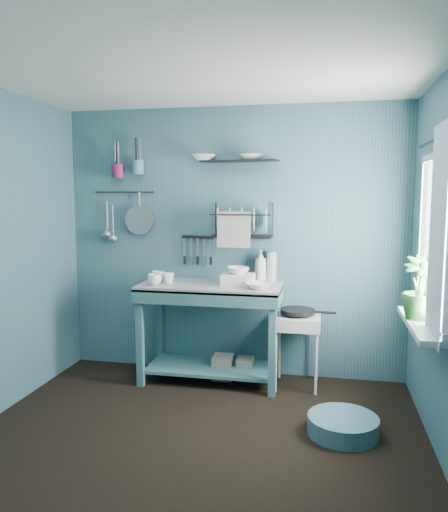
% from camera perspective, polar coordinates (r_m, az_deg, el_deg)
% --- Properties ---
extents(floor, '(3.20, 3.20, 0.00)m').
position_cam_1_polar(floor, '(3.62, -3.72, -20.89)').
color(floor, black).
rests_on(floor, ground).
extents(ceiling, '(3.20, 3.20, 0.00)m').
position_cam_1_polar(ceiling, '(3.30, -4.09, 21.13)').
color(ceiling, silver).
rests_on(ceiling, ground).
extents(wall_back, '(3.20, 0.00, 3.20)m').
position_cam_1_polar(wall_back, '(4.68, 1.00, 1.57)').
color(wall_back, '#35606D').
rests_on(wall_back, ground).
extents(wall_front, '(3.20, 0.00, 3.20)m').
position_cam_1_polar(wall_front, '(1.85, -16.42, -7.12)').
color(wall_front, '#35606D').
rests_on(wall_front, ground).
extents(work_counter, '(1.37, 0.86, 0.90)m').
position_cam_1_polar(work_counter, '(4.60, -1.46, -8.70)').
color(work_counter, '#33686D').
rests_on(work_counter, floor).
extents(mug_left, '(0.12, 0.12, 0.10)m').
position_cam_1_polar(mug_left, '(4.47, -7.96, -2.67)').
color(mug_left, white).
rests_on(mug_left, work_counter).
extents(mug_mid, '(0.14, 0.14, 0.09)m').
position_cam_1_polar(mug_mid, '(4.53, -6.34, -2.54)').
color(mug_mid, white).
rests_on(mug_mid, work_counter).
extents(mug_right, '(0.17, 0.17, 0.10)m').
position_cam_1_polar(mug_right, '(4.62, -7.53, -2.34)').
color(mug_right, white).
rests_on(mug_right, work_counter).
extents(wash_tub, '(0.28, 0.22, 0.10)m').
position_cam_1_polar(wash_tub, '(4.42, 1.63, -2.70)').
color(wash_tub, silver).
rests_on(wash_tub, work_counter).
extents(tub_bowl, '(0.20, 0.19, 0.06)m').
position_cam_1_polar(tub_bowl, '(4.41, 1.63, -1.67)').
color(tub_bowl, white).
rests_on(tub_bowl, wash_tub).
extents(soap_bottle, '(0.11, 0.12, 0.30)m').
position_cam_1_polar(soap_bottle, '(4.59, 4.19, -1.09)').
color(soap_bottle, silver).
rests_on(soap_bottle, work_counter).
extents(water_bottle, '(0.09, 0.09, 0.28)m').
position_cam_1_polar(water_bottle, '(4.60, 5.46, -1.20)').
color(water_bottle, '#B4C0C9').
rests_on(water_bottle, work_counter).
extents(counter_bowl, '(0.22, 0.22, 0.05)m').
position_cam_1_polar(counter_bowl, '(4.27, 3.97, -3.38)').
color(counter_bowl, white).
rests_on(counter_bowl, work_counter).
extents(hotplate_stand, '(0.42, 0.42, 0.64)m').
position_cam_1_polar(hotplate_stand, '(4.54, 8.33, -10.66)').
color(hotplate_stand, silver).
rests_on(hotplate_stand, floor).
extents(frying_pan, '(0.30, 0.30, 0.03)m').
position_cam_1_polar(frying_pan, '(4.44, 8.41, -6.25)').
color(frying_pan, black).
rests_on(frying_pan, hotplate_stand).
extents(knife_strip, '(0.32, 0.07, 0.03)m').
position_cam_1_polar(knife_strip, '(4.72, -3.02, 2.17)').
color(knife_strip, black).
rests_on(knife_strip, wall_back).
extents(dish_rack, '(0.56, 0.26, 0.32)m').
position_cam_1_polar(dish_rack, '(4.52, 2.06, 4.16)').
color(dish_rack, black).
rests_on(dish_rack, wall_back).
extents(upper_shelf, '(0.72, 0.25, 0.01)m').
position_cam_1_polar(upper_shelf, '(4.56, 1.75, 10.80)').
color(upper_shelf, black).
rests_on(upper_shelf, wall_back).
extents(shelf_bowl_left, '(0.23, 0.23, 0.05)m').
position_cam_1_polar(shelf_bowl_left, '(4.63, -2.34, 11.48)').
color(shelf_bowl_left, white).
rests_on(shelf_bowl_left, upper_shelf).
extents(shelf_bowl_right, '(0.24, 0.24, 0.05)m').
position_cam_1_polar(shelf_bowl_right, '(4.55, 3.18, 11.29)').
color(shelf_bowl_right, white).
rests_on(shelf_bowl_right, upper_shelf).
extents(utensil_cup_magenta, '(0.11, 0.11, 0.13)m').
position_cam_1_polar(utensil_cup_magenta, '(4.91, -12.00, 9.47)').
color(utensil_cup_magenta, '#961B58').
rests_on(utensil_cup_magenta, wall_back).
extents(utensil_cup_teal, '(0.11, 0.11, 0.13)m').
position_cam_1_polar(utensil_cup_teal, '(4.84, -9.81, 9.96)').
color(utensil_cup_teal, teal).
rests_on(utensil_cup_teal, wall_back).
extents(colander, '(0.28, 0.03, 0.28)m').
position_cam_1_polar(colander, '(4.87, -9.66, 4.07)').
color(colander, '#95999D').
rests_on(colander, wall_back).
extents(ladle_outer, '(0.01, 0.01, 0.30)m').
position_cam_1_polar(ladle_outer, '(5.01, -13.22, 4.40)').
color(ladle_outer, '#95999D').
rests_on(ladle_outer, wall_back).
extents(ladle_inner, '(0.01, 0.01, 0.30)m').
position_cam_1_polar(ladle_inner, '(4.99, -12.58, 3.99)').
color(ladle_inner, '#95999D').
rests_on(ladle_inner, wall_back).
extents(hook_rail, '(0.60, 0.01, 0.01)m').
position_cam_1_polar(hook_rail, '(4.94, -11.34, 7.17)').
color(hook_rail, black).
rests_on(hook_rail, wall_back).
extents(window_glass, '(0.00, 1.10, 1.10)m').
position_cam_1_polar(window_glass, '(3.62, 23.16, 1.79)').
color(window_glass, white).
rests_on(window_glass, wall_right).
extents(windowsill, '(0.16, 0.95, 0.04)m').
position_cam_1_polar(windowsill, '(3.70, 21.42, -7.30)').
color(windowsill, silver).
rests_on(windowsill, wall_right).
extents(curtain, '(0.00, 1.35, 1.35)m').
position_cam_1_polar(curtain, '(3.31, 23.13, 2.23)').
color(curtain, white).
rests_on(curtain, wall_right).
extents(curtain_rod, '(0.02, 1.05, 0.02)m').
position_cam_1_polar(curtain_rod, '(3.62, 22.95, 12.12)').
color(curtain_rod, black).
rests_on(curtain_rod, wall_right).
extents(potted_plant, '(0.27, 0.27, 0.44)m').
position_cam_1_polar(potted_plant, '(3.73, 21.50, -3.38)').
color(potted_plant, '#2D702E').
rests_on(potted_plant, windowsill).
extents(storage_tin_large, '(0.18, 0.18, 0.22)m').
position_cam_1_polar(storage_tin_large, '(4.73, -0.10, -12.57)').
color(storage_tin_large, gray).
rests_on(storage_tin_large, floor).
extents(storage_tin_small, '(0.15, 0.15, 0.20)m').
position_cam_1_polar(storage_tin_small, '(4.72, 2.42, -12.72)').
color(storage_tin_small, gray).
rests_on(storage_tin_small, floor).
extents(floor_basin, '(0.50, 0.50, 0.13)m').
position_cam_1_polar(floor_basin, '(3.84, 13.44, -18.32)').
color(floor_basin, '#406E7E').
rests_on(floor_basin, floor).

